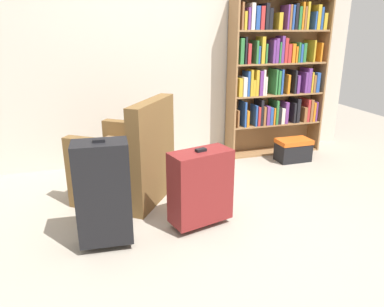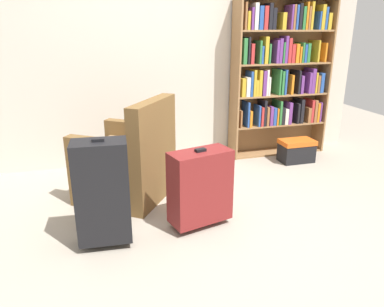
# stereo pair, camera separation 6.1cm
# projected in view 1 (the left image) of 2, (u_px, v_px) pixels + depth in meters

# --- Properties ---
(ground_plane) EXTENTS (8.13, 8.13, 0.00)m
(ground_plane) POSITION_uv_depth(u_px,v_px,m) (227.00, 239.00, 2.69)
(ground_plane) COLOR #9E9384
(back_wall) EXTENTS (4.65, 0.10, 2.60)m
(back_wall) POSITION_uv_depth(u_px,v_px,m) (163.00, 43.00, 3.97)
(back_wall) COLOR beige
(back_wall) RESTS_ON ground
(bookshelf) EXTENTS (1.16, 0.27, 1.77)m
(bookshelf) POSITION_uv_depth(u_px,v_px,m) (276.00, 73.00, 4.27)
(bookshelf) COLOR olive
(bookshelf) RESTS_ON ground
(armchair) EXTENTS (0.98, 0.98, 0.90)m
(armchair) POSITION_uv_depth(u_px,v_px,m) (127.00, 164.00, 3.26)
(armchair) COLOR brown
(armchair) RESTS_ON ground
(mug) EXTENTS (0.12, 0.08, 0.10)m
(mug) POSITION_uv_depth(u_px,v_px,m) (186.00, 189.00, 3.41)
(mug) COLOR #1E7F4C
(mug) RESTS_ON ground
(storage_box) EXTENTS (0.38, 0.24, 0.26)m
(storage_box) POSITION_uv_depth(u_px,v_px,m) (293.00, 149.00, 4.23)
(storage_box) COLOR black
(storage_box) RESTS_ON ground
(suitcase_dark_red) EXTENTS (0.50, 0.33, 0.63)m
(suitcase_dark_red) POSITION_uv_depth(u_px,v_px,m) (201.00, 186.00, 2.78)
(suitcase_dark_red) COLOR maroon
(suitcase_dark_red) RESTS_ON ground
(suitcase_black) EXTENTS (0.38, 0.25, 0.79)m
(suitcase_black) POSITION_uv_depth(u_px,v_px,m) (103.00, 193.00, 2.49)
(suitcase_black) COLOR black
(suitcase_black) RESTS_ON ground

